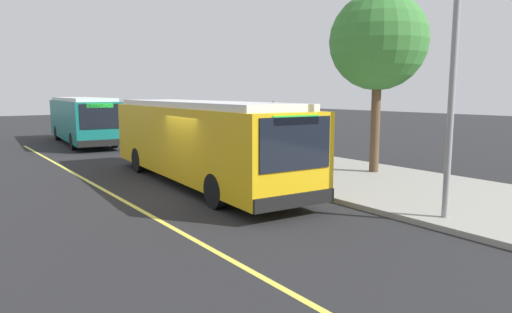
% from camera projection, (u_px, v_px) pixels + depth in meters
% --- Properties ---
extents(ground_plane, '(120.00, 120.00, 0.00)m').
position_uv_depth(ground_plane, '(192.00, 193.00, 14.80)').
color(ground_plane, '#232326').
extents(sidewalk_curb, '(44.00, 6.40, 0.15)m').
position_uv_depth(sidewalk_curb, '(325.00, 172.00, 18.25)').
color(sidewalk_curb, gray).
rests_on(sidewalk_curb, ground_plane).
extents(lane_stripe_center, '(36.00, 0.14, 0.01)m').
position_uv_depth(lane_stripe_center, '(127.00, 202.00, 13.53)').
color(lane_stripe_center, '#E0D64C').
rests_on(lane_stripe_center, ground_plane).
extents(transit_bus_main, '(11.72, 3.30, 2.95)m').
position_uv_depth(transit_bus_main, '(199.00, 139.00, 16.22)').
color(transit_bus_main, gold).
rests_on(transit_bus_main, ground_plane).
extents(transit_bus_second, '(10.72, 3.40, 2.95)m').
position_uv_depth(transit_bus_second, '(83.00, 119.00, 29.04)').
color(transit_bus_second, '#146B66').
rests_on(transit_bus_second, ground_plane).
extents(bus_shelter, '(2.90, 1.60, 2.48)m').
position_uv_depth(bus_shelter, '(279.00, 122.00, 20.87)').
color(bus_shelter, '#333338').
rests_on(bus_shelter, sidewalk_curb).
extents(waiting_bench, '(1.60, 0.48, 0.95)m').
position_uv_depth(waiting_bench, '(282.00, 151.00, 20.62)').
color(waiting_bench, brown).
rests_on(waiting_bench, sidewalk_curb).
extents(route_sign_post, '(0.44, 0.08, 2.80)m').
position_uv_depth(route_sign_post, '(273.00, 129.00, 16.42)').
color(route_sign_post, '#333338').
rests_on(route_sign_post, sidewalk_curb).
extents(pedestrian_commuter, '(0.24, 0.40, 1.69)m').
position_uv_depth(pedestrian_commuter, '(261.00, 143.00, 19.44)').
color(pedestrian_commuter, '#282D47').
rests_on(pedestrian_commuter, sidewalk_curb).
extents(street_tree_near_shelter, '(3.72, 3.72, 6.91)m').
position_uv_depth(street_tree_near_shelter, '(378.00, 42.00, 17.28)').
color(street_tree_near_shelter, brown).
rests_on(street_tree_near_shelter, sidewalk_curb).
extents(utility_pole, '(0.16, 0.16, 6.40)m').
position_uv_depth(utility_pole, '(452.00, 88.00, 10.94)').
color(utility_pole, gray).
rests_on(utility_pole, sidewalk_curb).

